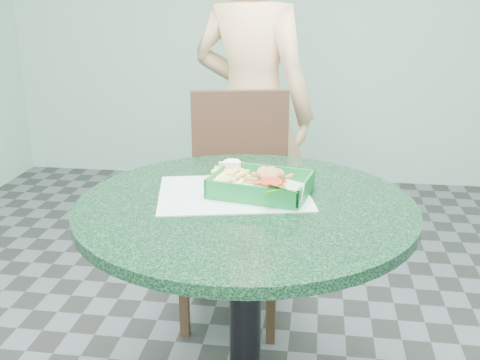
# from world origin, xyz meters

# --- Properties ---
(cafe_table) EXTENTS (0.93, 0.93, 0.75)m
(cafe_table) POSITION_xyz_m (0.00, 0.00, 0.58)
(cafe_table) COLOR black
(cafe_table) RESTS_ON floor
(dining_chair) EXTENTS (0.40, 0.40, 0.93)m
(dining_chair) POSITION_xyz_m (-0.13, 0.73, 0.53)
(dining_chair) COLOR brown
(dining_chair) RESTS_ON floor
(diner_person) EXTENTS (0.72, 0.59, 1.68)m
(diner_person) POSITION_xyz_m (-0.11, 1.05, 0.84)
(diner_person) COLOR tan
(diner_person) RESTS_ON floor
(placemat) EXTENTS (0.48, 0.40, 0.00)m
(placemat) POSITION_xyz_m (-0.04, 0.06, 0.75)
(placemat) COLOR #9DBFB2
(placemat) RESTS_ON cafe_table
(food_basket) EXTENTS (0.27, 0.19, 0.05)m
(food_basket) POSITION_xyz_m (0.03, 0.07, 0.77)
(food_basket) COLOR #0F692C
(food_basket) RESTS_ON placemat
(crab_sandwich) EXTENTS (0.11, 0.11, 0.07)m
(crab_sandwich) POSITION_xyz_m (0.06, 0.07, 0.80)
(crab_sandwich) COLOR tan
(crab_sandwich) RESTS_ON food_basket
(fries_pile) EXTENTS (0.14, 0.14, 0.04)m
(fries_pile) POSITION_xyz_m (-0.07, 0.10, 0.79)
(fries_pile) COLOR #FFE882
(fries_pile) RESTS_ON food_basket
(sauce_ramekin) EXTENTS (0.05, 0.05, 0.03)m
(sauce_ramekin) POSITION_xyz_m (-0.08, 0.15, 0.80)
(sauce_ramekin) COLOR white
(sauce_ramekin) RESTS_ON food_basket
(garnish_cup) EXTENTS (0.11, 0.11, 0.04)m
(garnish_cup) POSITION_xyz_m (0.09, 0.00, 0.79)
(garnish_cup) COLOR silver
(garnish_cup) RESTS_ON food_basket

